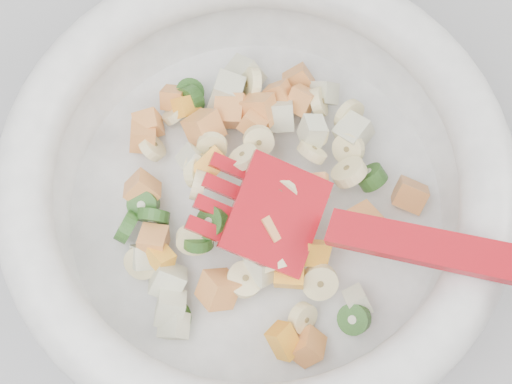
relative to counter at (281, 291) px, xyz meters
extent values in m
cube|color=#96969B|center=(0.00, 0.00, 0.00)|extent=(2.00, 0.60, 0.90)
cylinder|color=white|center=(-0.04, -0.04, 0.46)|extent=(0.30, 0.30, 0.02)
torus|color=white|center=(-0.04, -0.04, 0.53)|extent=(0.36, 0.36, 0.04)
cylinder|color=#FCECA8|center=(-0.02, -0.14, 0.48)|extent=(0.03, 0.02, 0.03)
cylinder|color=#FCECA8|center=(-0.13, -0.08, 0.48)|extent=(0.03, 0.03, 0.03)
cylinder|color=#FCECA8|center=(-0.08, -0.03, 0.50)|extent=(0.02, 0.03, 0.03)
cylinder|color=#FCECA8|center=(0.03, -0.04, 0.49)|extent=(0.04, 0.04, 0.03)
cylinder|color=#FCECA8|center=(0.01, -0.02, 0.49)|extent=(0.03, 0.03, 0.03)
cylinder|color=#FCECA8|center=(-0.11, 0.01, 0.48)|extent=(0.03, 0.03, 0.03)
cylinder|color=#FCECA8|center=(0.02, 0.03, 0.49)|extent=(0.02, 0.03, 0.03)
cylinder|color=#FCECA8|center=(0.04, -0.01, 0.49)|extent=(0.03, 0.03, 0.03)
cylinder|color=#FCECA8|center=(-0.06, -0.10, 0.49)|extent=(0.04, 0.03, 0.01)
cylinder|color=#FCECA8|center=(-0.03, 0.05, 0.49)|extent=(0.02, 0.04, 0.04)
cylinder|color=#FCECA8|center=(-0.09, 0.04, 0.48)|extent=(0.04, 0.03, 0.03)
cylinder|color=#FCECA8|center=(-0.08, -0.02, 0.50)|extent=(0.03, 0.03, 0.03)
cylinder|color=#FCECA8|center=(-0.05, -0.02, 0.51)|extent=(0.03, 0.03, 0.02)
cylinder|color=#FCECA8|center=(-0.03, -0.10, 0.50)|extent=(0.03, 0.01, 0.03)
cylinder|color=#FCECA8|center=(-0.01, 0.04, 0.48)|extent=(0.02, 0.02, 0.02)
cylinder|color=#FCECA8|center=(-0.02, -0.05, 0.51)|extent=(0.03, 0.03, 0.04)
cylinder|color=#FCECA8|center=(-0.01, -0.11, 0.49)|extent=(0.03, 0.03, 0.03)
cylinder|color=#FCECA8|center=(-0.03, -0.01, 0.50)|extent=(0.03, 0.03, 0.03)
cylinder|color=#FCECA8|center=(-0.09, -0.07, 0.50)|extent=(0.04, 0.02, 0.03)
cylinder|color=#FCECA8|center=(0.01, 0.00, 0.49)|extent=(0.03, 0.03, 0.02)
cylinder|color=#FCECA8|center=(0.04, 0.01, 0.49)|extent=(0.03, 0.03, 0.03)
cylinder|color=#FCECA8|center=(-0.07, 0.00, 0.50)|extent=(0.03, 0.02, 0.02)
cube|color=#D98944|center=(-0.05, 0.03, 0.49)|extent=(0.03, 0.03, 0.03)
cube|color=#D98944|center=(-0.12, -0.07, 0.49)|extent=(0.03, 0.03, 0.02)
cube|color=#D98944|center=(0.01, 0.03, 0.49)|extent=(0.03, 0.03, 0.03)
cube|color=#D98944|center=(-0.12, 0.02, 0.48)|extent=(0.02, 0.03, 0.03)
cube|color=#D98944|center=(-0.03, 0.01, 0.50)|extent=(0.03, 0.03, 0.02)
cube|color=#D98944|center=(-0.09, 0.05, 0.48)|extent=(0.02, 0.03, 0.02)
cube|color=#D98944|center=(-0.08, -0.11, 0.49)|extent=(0.03, 0.03, 0.04)
cube|color=#D98944|center=(0.08, -0.05, 0.48)|extent=(0.03, 0.04, 0.03)
cube|color=#D98944|center=(-0.02, -0.16, 0.48)|extent=(0.03, 0.03, 0.03)
cube|color=#D98944|center=(-0.03, 0.02, 0.49)|extent=(0.03, 0.03, 0.04)
cube|color=#D98944|center=(-0.12, -0.02, 0.49)|extent=(0.03, 0.03, 0.03)
cube|color=#D98944|center=(0.01, 0.05, 0.48)|extent=(0.03, 0.03, 0.03)
cube|color=#D98944|center=(-0.01, 0.04, 0.49)|extent=(0.03, 0.02, 0.03)
cube|color=#D98944|center=(0.00, -0.05, 0.50)|extent=(0.02, 0.02, 0.02)
cube|color=#D98944|center=(-0.07, 0.02, 0.50)|extent=(0.03, 0.04, 0.04)
cube|color=#D98944|center=(-0.11, 0.03, 0.48)|extent=(0.02, 0.02, 0.02)
cube|color=#D98944|center=(0.04, -0.07, 0.48)|extent=(0.03, 0.03, 0.03)
cube|color=#D98944|center=(-0.03, -0.08, 0.51)|extent=(0.03, 0.03, 0.03)
cylinder|color=green|center=(-0.11, -0.12, 0.48)|extent=(0.02, 0.03, 0.03)
cylinder|color=green|center=(-0.14, -0.05, 0.48)|extent=(0.03, 0.03, 0.03)
cylinder|color=green|center=(0.01, -0.14, 0.48)|extent=(0.03, 0.02, 0.02)
cylinder|color=green|center=(-0.08, 0.05, 0.48)|extent=(0.03, 0.03, 0.03)
cylinder|color=green|center=(-0.08, 0.06, 0.48)|extent=(0.03, 0.03, 0.02)
cylinder|color=green|center=(-0.12, -0.05, 0.49)|extent=(0.03, 0.02, 0.03)
cylinder|color=green|center=(-0.12, -0.03, 0.49)|extent=(0.03, 0.03, 0.03)
cylinder|color=green|center=(-0.07, -0.06, 0.51)|extent=(0.03, 0.03, 0.03)
cylinder|color=green|center=(-0.09, -0.07, 0.49)|extent=(0.03, 0.03, 0.03)
cylinder|color=green|center=(-0.03, -0.05, 0.51)|extent=(0.03, 0.02, 0.03)
cylinder|color=green|center=(0.05, -0.04, 0.49)|extent=(0.03, 0.03, 0.03)
cube|color=beige|center=(-0.08, -0.01, 0.50)|extent=(0.03, 0.03, 0.03)
cube|color=beige|center=(-0.13, -0.07, 0.48)|extent=(0.02, 0.02, 0.03)
cube|color=beige|center=(0.02, -0.13, 0.48)|extent=(0.02, 0.03, 0.03)
cube|color=beige|center=(0.04, 0.00, 0.49)|extent=(0.04, 0.03, 0.03)
cube|color=beige|center=(-0.05, -0.10, 0.49)|extent=(0.03, 0.03, 0.03)
cube|color=beige|center=(-0.05, 0.05, 0.49)|extent=(0.03, 0.03, 0.03)
cube|color=beige|center=(-0.11, -0.13, 0.48)|extent=(0.03, 0.02, 0.02)
cube|color=beige|center=(0.03, 0.04, 0.48)|extent=(0.03, 0.02, 0.03)
cube|color=beige|center=(-0.11, -0.09, 0.48)|extent=(0.03, 0.03, 0.03)
cube|color=beige|center=(0.01, 0.00, 0.50)|extent=(0.02, 0.02, 0.03)
cube|color=beige|center=(-0.01, 0.02, 0.49)|extent=(0.02, 0.03, 0.03)
cube|color=beige|center=(-0.03, 0.07, 0.48)|extent=(0.04, 0.04, 0.03)
cube|color=beige|center=(-0.11, -0.11, 0.48)|extent=(0.03, 0.03, 0.03)
cube|color=yellow|center=(-0.01, -0.09, 0.50)|extent=(0.03, 0.02, 0.03)
cube|color=yellow|center=(-0.04, -0.15, 0.48)|extent=(0.03, 0.03, 0.03)
cube|color=yellow|center=(-0.08, 0.04, 0.48)|extent=(0.02, 0.02, 0.03)
cube|color=yellow|center=(-0.07, -0.02, 0.50)|extent=(0.03, 0.03, 0.02)
cube|color=yellow|center=(-0.12, -0.08, 0.49)|extent=(0.03, 0.03, 0.02)
cube|color=yellow|center=(-0.03, -0.11, 0.50)|extent=(0.02, 0.02, 0.01)
cube|color=#B00F18|center=(-0.03, -0.07, 0.51)|extent=(0.09, 0.09, 0.03)
cube|color=#B00F18|center=(-0.06, -0.03, 0.51)|extent=(0.03, 0.02, 0.02)
cube|color=#B00F18|center=(-0.06, -0.04, 0.51)|extent=(0.03, 0.02, 0.02)
cube|color=#B00F18|center=(-0.07, -0.06, 0.51)|extent=(0.03, 0.02, 0.02)
cube|color=#B00F18|center=(-0.08, -0.07, 0.51)|extent=(0.03, 0.02, 0.02)
cube|color=#B00F18|center=(0.10, -0.13, 0.56)|extent=(0.20, 0.12, 0.07)
camera|label=1|loc=(-0.07, -0.24, 1.03)|focal=55.00mm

